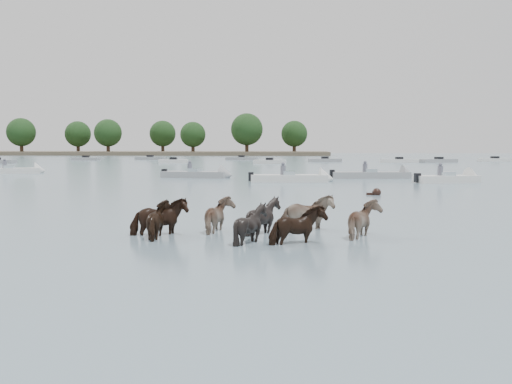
{
  "coord_description": "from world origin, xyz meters",
  "views": [
    {
      "loc": [
        2.52,
        -16.03,
        2.37
      ],
      "look_at": [
        1.24,
        0.2,
        1.1
      ],
      "focal_mm": 40.76,
      "sensor_mm": 36.0,
      "label": 1
    }
  ],
  "objects": [
    {
      "name": "ground",
      "position": [
        0.0,
        0.0,
        0.0
      ],
      "size": [
        400.0,
        400.0,
        0.0
      ],
      "primitive_type": "plane",
      "color": "slate",
      "rests_on": "ground"
    },
    {
      "name": "swimming_pony",
      "position": [
        6.16,
        12.81,
        0.1
      ],
      "size": [
        0.72,
        0.44,
        0.44
      ],
      "color": "black",
      "rests_on": "ground"
    },
    {
      "name": "motorboat_b",
      "position": [
        2.44,
        23.56,
        0.23
      ],
      "size": [
        5.86,
        2.06,
        1.92
      ],
      "rotation": [
        0.0,
        0.0,
        0.08
      ],
      "color": "silver",
      "rests_on": "ground"
    },
    {
      "name": "treeline",
      "position": [
        -73.87,
        148.99,
        6.53
      ],
      "size": [
        146.06,
        20.54,
        12.11
      ],
      "color": "#382619",
      "rests_on": "ground"
    },
    {
      "name": "distant_flotilla",
      "position": [
        0.08,
        76.74,
        0.26
      ],
      "size": [
        103.78,
        27.92,
        0.93
      ],
      "color": "gray",
      "rests_on": "ground"
    },
    {
      "name": "motorboat_f",
      "position": [
        -22.78,
        34.12,
        0.23
      ],
      "size": [
        5.85,
        3.61,
        1.92
      ],
      "rotation": [
        0.0,
        0.0,
        0.39
      ],
      "color": "silver",
      "rests_on": "ground"
    },
    {
      "name": "motorboat_d",
      "position": [
        12.76,
        23.38,
        0.23
      ],
      "size": [
        4.85,
        2.79,
        1.92
      ],
      "rotation": [
        0.0,
        0.0,
        0.28
      ],
      "color": "silver",
      "rests_on": "ground"
    },
    {
      "name": "shoreline",
      "position": [
        -70.0,
        150.0,
        0.5
      ],
      "size": [
        160.0,
        30.0,
        1.0
      ],
      "primitive_type": "cube",
      "color": "#4C4233",
      "rests_on": "ground"
    },
    {
      "name": "pony_herd",
      "position": [
        1.24,
        -0.77,
        0.36
      ],
      "size": [
        6.9,
        3.67,
        1.29
      ],
      "color": "black",
      "rests_on": "ground"
    },
    {
      "name": "motorboat_c",
      "position": [
        8.52,
        28.51,
        0.22
      ],
      "size": [
        6.52,
        2.39,
        1.92
      ],
      "rotation": [
        0.0,
        0.0,
        0.13
      ],
      "color": "gray",
      "rests_on": "ground"
    },
    {
      "name": "motorboat_a",
      "position": [
        -4.9,
        27.94,
        0.23
      ],
      "size": [
        5.77,
        2.51,
        1.92
      ],
      "rotation": [
        0.0,
        0.0,
        -0.17
      ],
      "color": "gray",
      "rests_on": "ground"
    }
  ]
}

